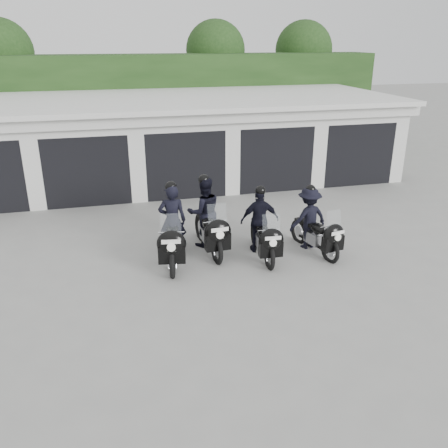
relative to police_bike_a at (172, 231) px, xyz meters
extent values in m
plane|color=gray|center=(1.14, -0.90, -0.77)|extent=(80.00, 80.00, 0.00)
cube|color=silver|center=(1.14, 7.60, 0.63)|extent=(16.00, 6.00, 2.80)
cube|color=silver|center=(1.14, 7.40, 2.11)|extent=(16.40, 6.80, 0.16)
cube|color=silver|center=(1.14, 4.35, 1.88)|extent=(16.40, 0.12, 0.40)
cube|color=black|center=(1.14, 4.58, -0.65)|extent=(16.00, 0.06, 0.24)
cube|color=silver|center=(-3.51, 4.75, 0.63)|extent=(0.50, 0.50, 2.80)
cube|color=black|center=(-1.96, 5.80, 0.33)|extent=(2.60, 2.60, 2.20)
cube|color=silver|center=(-1.96, 4.75, 1.73)|extent=(2.60, 0.50, 0.60)
cube|color=silver|center=(-0.41, 4.75, 0.63)|extent=(0.50, 0.50, 2.80)
cube|color=black|center=(1.14, 5.80, 0.33)|extent=(2.60, 2.60, 2.20)
cube|color=silver|center=(1.14, 4.75, 1.73)|extent=(2.60, 0.50, 0.60)
cube|color=silver|center=(2.69, 4.75, 0.63)|extent=(0.50, 0.50, 2.80)
cube|color=black|center=(4.24, 5.80, 0.33)|extent=(2.60, 2.60, 2.20)
cube|color=silver|center=(4.24, 4.75, 1.73)|extent=(2.60, 0.50, 0.60)
cube|color=silver|center=(5.79, 4.75, 0.63)|extent=(0.50, 0.50, 2.80)
cube|color=black|center=(7.34, 5.80, 0.33)|extent=(2.60, 2.60, 2.20)
cube|color=silver|center=(7.34, 4.75, 1.73)|extent=(2.60, 0.50, 0.60)
cube|color=silver|center=(8.89, 4.75, 0.63)|extent=(0.50, 0.50, 2.80)
cube|color=#1A3513|center=(1.14, 11.60, 1.38)|extent=(20.00, 2.00, 4.30)
sphere|color=#1A3513|center=(-5.36, 13.10, 3.63)|extent=(2.80, 2.80, 2.80)
cylinder|color=black|center=(-5.36, 13.10, 0.88)|extent=(0.24, 0.24, 3.30)
sphere|color=#1A3513|center=(4.14, 13.10, 3.63)|extent=(2.80, 2.80, 2.80)
cylinder|color=black|center=(4.14, 13.10, 0.88)|extent=(0.24, 0.24, 3.30)
sphere|color=#1A3513|center=(8.64, 13.10, 3.63)|extent=(2.80, 2.80, 2.80)
cylinder|color=black|center=(8.64, 13.10, 0.88)|extent=(0.24, 0.24, 3.30)
torus|color=black|center=(-0.12, -0.73, -0.45)|extent=(0.24, 0.76, 0.75)
torus|color=black|center=(0.12, 0.73, -0.45)|extent=(0.24, 0.76, 0.75)
cube|color=#ADADB2|center=(0.00, 0.02, -0.38)|extent=(0.36, 0.60, 0.33)
cube|color=black|center=(0.00, 0.00, -0.55)|extent=(0.30, 1.33, 0.06)
ellipsoid|color=black|center=(-0.03, -0.15, -0.03)|extent=(0.43, 0.64, 0.30)
cube|color=black|center=(0.05, 0.28, -0.01)|extent=(0.36, 0.60, 0.10)
ellipsoid|color=black|center=(-0.14, -0.81, 0.03)|extent=(0.70, 0.44, 0.62)
cube|color=black|center=(-0.14, -0.81, -0.21)|extent=(0.63, 0.32, 0.41)
cube|color=#B2BFC6|center=(-0.13, -0.78, 0.44)|extent=(0.47, 0.19, 0.53)
cylinder|color=silver|center=(-0.10, -0.61, 0.22)|extent=(0.57, 0.12, 0.03)
cube|color=white|center=(-0.17, -0.99, 0.15)|extent=(0.41, 0.08, 0.09)
cube|color=white|center=(-0.16, -0.96, -0.03)|extent=(0.19, 0.05, 0.10)
imported|color=black|center=(0.05, 0.30, 0.13)|extent=(0.72, 0.54, 1.81)
sphere|color=black|center=(0.05, 0.30, 0.98)|extent=(0.28, 0.28, 0.28)
torus|color=black|center=(0.99, -0.31, -0.45)|extent=(0.16, 0.75, 0.75)
torus|color=black|center=(0.89, 1.16, -0.45)|extent=(0.16, 0.75, 0.75)
cube|color=#ADADB2|center=(0.94, 0.44, -0.38)|extent=(0.30, 0.58, 0.33)
cube|color=black|center=(0.94, 0.42, -0.55)|extent=(0.17, 1.33, 0.06)
ellipsoid|color=black|center=(0.95, 0.27, -0.04)|extent=(0.37, 0.61, 0.29)
cube|color=black|center=(0.92, 0.71, -0.01)|extent=(0.30, 0.58, 0.10)
ellipsoid|color=black|center=(1.00, -0.39, 0.03)|extent=(0.67, 0.38, 0.61)
cube|color=black|center=(1.00, -0.39, -0.21)|extent=(0.61, 0.27, 0.41)
cube|color=#B2BFC6|center=(1.00, -0.36, 0.44)|extent=(0.46, 0.15, 0.52)
cylinder|color=silver|center=(0.98, -0.19, 0.21)|extent=(0.57, 0.07, 0.03)
cube|color=white|center=(1.01, -0.57, 0.15)|extent=(0.41, 0.04, 0.09)
cube|color=white|center=(1.01, -0.54, -0.04)|extent=(0.18, 0.03, 0.10)
imported|color=black|center=(0.92, 0.73, 0.13)|extent=(0.92, 0.74, 1.79)
sphere|color=black|center=(0.92, 0.73, 0.97)|extent=(0.28, 0.28, 0.28)
torus|color=black|center=(2.10, -0.91, -0.48)|extent=(0.14, 0.68, 0.68)
torus|color=black|center=(2.18, 0.43, -0.48)|extent=(0.14, 0.68, 0.68)
cube|color=#ADADB2|center=(2.14, -0.22, -0.42)|extent=(0.27, 0.52, 0.30)
cube|color=black|center=(2.14, -0.24, -0.57)|extent=(0.15, 1.21, 0.06)
ellipsoid|color=black|center=(2.13, -0.38, -0.10)|extent=(0.33, 0.55, 0.27)
cube|color=black|center=(2.16, 0.02, -0.09)|extent=(0.27, 0.52, 0.09)
ellipsoid|color=black|center=(2.10, -0.98, -0.05)|extent=(0.60, 0.34, 0.56)
cube|color=black|center=(2.10, -0.98, -0.26)|extent=(0.55, 0.24, 0.37)
cube|color=#B2BFC6|center=(2.10, -0.95, 0.32)|extent=(0.41, 0.13, 0.47)
cylinder|color=silver|center=(2.11, -0.79, 0.12)|extent=(0.52, 0.06, 0.03)
cube|color=white|center=(2.09, -1.14, 0.06)|extent=(0.37, 0.04, 0.08)
cube|color=white|center=(2.09, -1.11, -0.10)|extent=(0.17, 0.02, 0.09)
imported|color=black|center=(2.16, 0.04, 0.04)|extent=(0.98, 0.60, 1.63)
sphere|color=black|center=(2.16, 0.04, 0.81)|extent=(0.25, 0.25, 0.25)
torus|color=black|center=(3.61, -0.94, -0.49)|extent=(0.23, 0.66, 0.66)
torus|color=black|center=(3.34, 0.33, -0.49)|extent=(0.23, 0.66, 0.66)
cube|color=#ADADB2|center=(3.47, -0.29, -0.43)|extent=(0.33, 0.53, 0.29)
cube|color=black|center=(3.47, -0.30, -0.57)|extent=(0.31, 1.16, 0.05)
ellipsoid|color=black|center=(3.50, -0.43, -0.12)|extent=(0.39, 0.57, 0.26)
cube|color=black|center=(3.42, -0.06, -0.11)|extent=(0.33, 0.53, 0.09)
ellipsoid|color=black|center=(3.62, -1.01, -0.07)|extent=(0.62, 0.41, 0.54)
cube|color=black|center=(3.62, -1.01, -0.28)|extent=(0.55, 0.30, 0.36)
cube|color=#B2BFC6|center=(3.62, -0.98, 0.29)|extent=(0.41, 0.18, 0.46)
cylinder|color=silver|center=(3.58, -0.83, 0.09)|extent=(0.50, 0.13, 0.03)
cube|color=white|center=(3.65, -1.16, 0.04)|extent=(0.36, 0.09, 0.08)
cube|color=white|center=(3.65, -1.13, -0.12)|extent=(0.16, 0.05, 0.09)
imported|color=black|center=(3.42, -0.04, 0.02)|extent=(1.11, 0.73, 1.58)
sphere|color=black|center=(3.42, -0.04, 0.76)|extent=(0.24, 0.24, 0.24)
camera|label=1|loc=(-1.33, -10.22, 4.22)|focal=38.00mm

